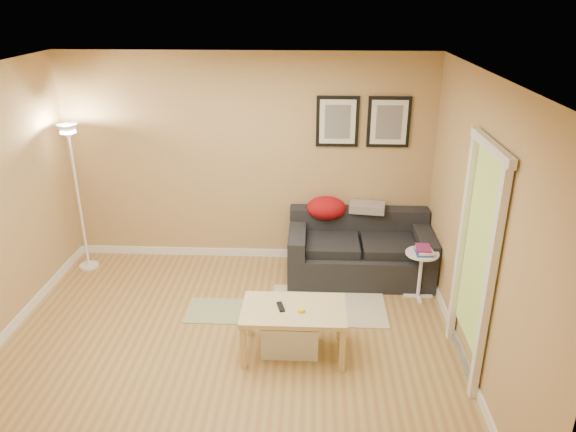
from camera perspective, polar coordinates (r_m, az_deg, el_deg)
The scene contains 23 objects.
floor at distance 5.49m, azimuth -6.34°, elevation -13.53°, with size 4.50×4.50×0.00m, color #A68747.
ceiling at distance 4.49m, azimuth -7.78°, elevation 14.40°, with size 4.50×4.50×0.00m, color white.
wall_back at distance 6.71m, azimuth -4.26°, elevation 5.82°, with size 4.50×4.50×0.00m, color tan.
wall_front at distance 3.16m, azimuth -12.99°, elevation -15.57°, with size 4.50×4.50×0.00m, color tan.
wall_right at distance 5.00m, azimuth 19.39°, elevation -1.42°, with size 4.00×4.00×0.00m, color tan.
baseboard_back at distance 7.16m, azimuth -3.98°, elevation -3.84°, with size 4.50×0.02×0.10m, color white.
baseboard_left at distance 6.20m, azimuth -27.70°, elevation -11.15°, with size 0.02×4.00×0.10m, color white.
baseboard_right at distance 5.59m, azimuth 17.62°, elevation -13.22°, with size 0.02×4.00×0.10m, color white.
sofa at distance 6.58m, azimuth 7.53°, elevation -3.30°, with size 1.70×0.90×0.75m, color black, non-canonical shape.
red_throw at distance 6.65m, azimuth 4.03°, elevation 0.84°, with size 0.48×0.36×0.28m, color #9D0E15, non-canonical shape.
plaid_throw at distance 6.70m, azimuth 8.29°, elevation 0.92°, with size 0.42×0.26×0.10m, color tan, non-canonical shape.
framed_print_left at distance 6.52m, azimuth 5.20°, elevation 9.84°, with size 0.50×0.04×0.60m, color black, non-canonical shape.
framed_print_right at distance 6.57m, azimuth 10.51°, elevation 9.66°, with size 0.50×0.04×0.60m, color black, non-canonical shape.
area_rug at distance 6.11m, azimuth 4.26°, elevation -9.31°, with size 1.25×0.85×0.01m, color beige.
green_runner at distance 6.04m, azimuth -7.23°, elevation -9.84°, with size 0.70×0.50×0.01m, color #668C4C.
coffee_table at distance 5.27m, azimuth 0.60°, elevation -11.90°, with size 0.97×0.59×0.49m, color #DBC585, non-canonical shape.
remote_control at distance 5.14m, azimuth -0.77°, elevation -9.49°, with size 0.05×0.16×0.02m, color black.
tape_roll at distance 5.08m, azimuth 1.40°, elevation -9.84°, with size 0.07×0.07×0.03m, color yellow.
storage_bin at distance 5.35m, azimuth 0.24°, elevation -12.24°, with size 0.56×0.41×0.34m, color white, non-canonical shape.
side_table at distance 6.29m, azimuth 13.66°, elevation -6.03°, with size 0.37×0.37×0.56m, color white, non-canonical shape.
book_stack at distance 6.15m, azimuth 14.04°, elevation -3.47°, with size 0.18×0.23×0.07m, color #2E4B8B, non-canonical shape.
floor_lamp at distance 7.00m, azimuth -21.04°, elevation 1.30°, with size 0.24×0.24×1.83m, color white, non-canonical shape.
doorway at distance 4.97m, azimuth 18.89°, elevation -5.02°, with size 0.12×1.01×2.13m, color white, non-canonical shape.
Camera 1 is at (0.80, -4.38, 3.22)m, focal length 33.94 mm.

